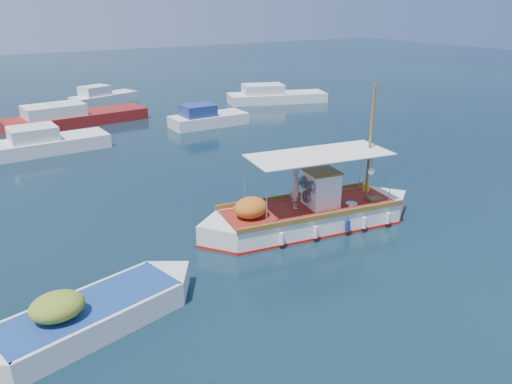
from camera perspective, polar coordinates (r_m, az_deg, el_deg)
ground at (r=19.83m, az=3.63°, el=-4.03°), size 160.00×160.00×0.00m
fishing_caique at (r=19.73m, az=6.01°, el=-2.65°), size 9.15×3.60×5.65m
dinghy at (r=14.64m, az=-18.58°, el=-13.51°), size 6.59×2.96×1.65m
bg_boat_nw at (r=32.11m, az=-22.65°, el=5.15°), size 6.46×2.61×1.80m
bg_boat_n at (r=38.64m, az=-20.29°, el=7.93°), size 10.15×3.66×1.80m
bg_boat_ne at (r=36.16m, az=-5.68°, el=8.30°), size 5.50×2.24×1.80m
bg_boat_e at (r=44.76m, az=2.08°, el=10.83°), size 8.95×5.21×1.80m
bg_boat_far_n at (r=46.14m, az=-17.14°, el=10.24°), size 6.11×3.72×1.80m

